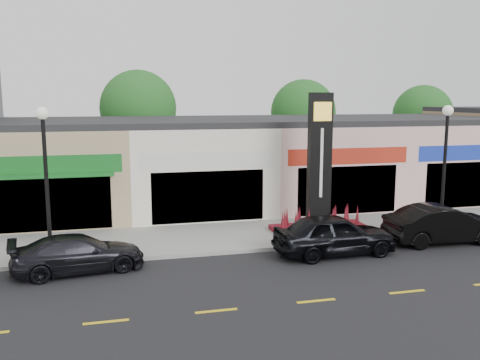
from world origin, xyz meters
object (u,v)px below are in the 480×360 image
(lamp_east_near, at_px, (445,156))
(car_dark_sedan, at_px, (78,254))
(car_black_sedan, at_px, (334,234))
(pylon_sign, at_px, (319,182))
(car_black_conv, at_px, (443,224))
(lamp_west_near, at_px, (46,168))

(lamp_east_near, height_order, car_dark_sedan, lamp_east_near)
(car_black_sedan, bearing_deg, lamp_east_near, -77.60)
(pylon_sign, height_order, car_black_sedan, pylon_sign)
(car_dark_sedan, height_order, car_black_conv, car_black_conv)
(lamp_east_near, relative_size, car_black_conv, 1.15)
(pylon_sign, relative_size, car_black_sedan, 1.29)
(lamp_east_near, xyz_separation_m, pylon_sign, (-5.00, 1.70, -1.20))
(lamp_east_near, distance_m, car_dark_sedan, 15.27)
(car_dark_sedan, xyz_separation_m, car_black_sedan, (9.34, -0.30, 0.15))
(lamp_east_near, distance_m, car_black_conv, 2.94)
(lamp_west_near, distance_m, lamp_east_near, 16.00)
(lamp_west_near, bearing_deg, pylon_sign, 8.77)
(pylon_sign, xyz_separation_m, car_black_conv, (4.39, -2.72, -1.49))
(car_black_conv, bearing_deg, car_black_sedan, 96.86)
(pylon_sign, distance_m, car_black_conv, 5.37)
(lamp_west_near, bearing_deg, car_black_sedan, -7.90)
(lamp_east_near, height_order, pylon_sign, pylon_sign)
(lamp_east_near, relative_size, pylon_sign, 0.91)
(lamp_east_near, distance_m, car_black_sedan, 6.39)
(lamp_west_near, bearing_deg, car_black_conv, -3.79)
(car_black_conv, bearing_deg, lamp_west_near, 88.30)
(pylon_sign, height_order, car_dark_sedan, pylon_sign)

